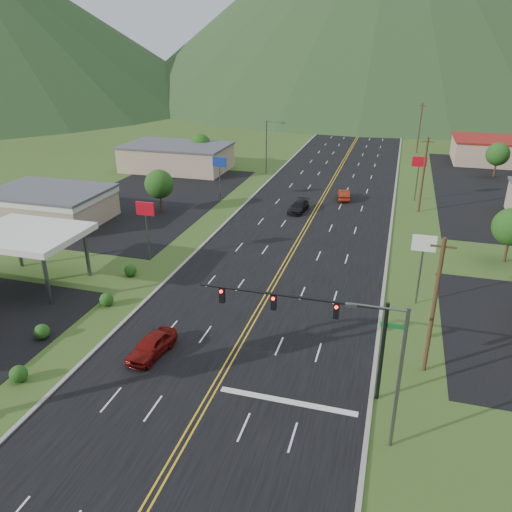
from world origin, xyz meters
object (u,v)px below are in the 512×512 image
(car_red_far, at_px, (344,195))
(streetlight_west, at_px, (268,143))
(gas_canopy, at_px, (26,236))
(car_dark_mid, at_px, (299,207))
(car_red_near, at_px, (152,346))
(traffic_signal, at_px, (320,318))
(streetlight_east, at_px, (394,370))

(car_red_far, bearing_deg, streetlight_west, -49.55)
(gas_canopy, relative_size, car_dark_mid, 2.12)
(car_red_near, relative_size, car_red_far, 1.04)
(car_red_near, height_order, car_dark_mid, car_red_near)
(car_dark_mid, relative_size, car_red_far, 1.06)
(car_dark_mid, bearing_deg, gas_canopy, -118.36)
(traffic_signal, distance_m, car_dark_mid, 37.56)
(car_red_near, height_order, car_red_far, car_red_near)
(traffic_signal, distance_m, gas_canopy, 29.59)
(car_dark_mid, bearing_deg, streetlight_west, 122.52)
(traffic_signal, xyz_separation_m, car_red_near, (-12.22, 0.32, -4.54))
(gas_canopy, height_order, car_dark_mid, gas_canopy)
(streetlight_east, xyz_separation_m, streetlight_west, (-22.86, 60.00, 0.00))
(traffic_signal, bearing_deg, gas_canopy, 164.30)
(car_red_near, distance_m, car_red_far, 44.25)
(traffic_signal, height_order, car_red_near, traffic_signal)
(streetlight_east, bearing_deg, gas_canopy, 160.12)
(streetlight_west, bearing_deg, car_red_far, -39.94)
(streetlight_east, height_order, car_red_near, streetlight_east)
(traffic_signal, relative_size, car_red_far, 2.94)
(streetlight_east, relative_size, car_red_far, 2.02)
(traffic_signal, height_order, gas_canopy, traffic_signal)
(car_red_far, bearing_deg, streetlight_east, 90.11)
(streetlight_east, xyz_separation_m, car_dark_mid, (-13.32, 40.25, -4.50))
(car_red_near, bearing_deg, car_red_far, 87.02)
(traffic_signal, height_order, car_dark_mid, traffic_signal)
(traffic_signal, relative_size, car_dark_mid, 2.78)
(car_dark_mid, bearing_deg, streetlight_east, -64.95)
(car_red_near, bearing_deg, traffic_signal, 6.92)
(gas_canopy, xyz_separation_m, car_dark_mid, (19.86, 28.25, -4.19))
(car_dark_mid, bearing_deg, car_red_far, 62.04)
(gas_canopy, height_order, car_red_near, gas_canopy)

